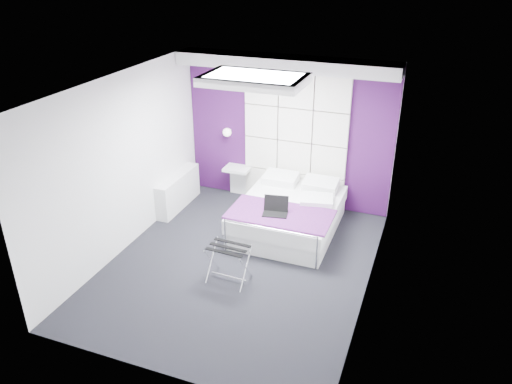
# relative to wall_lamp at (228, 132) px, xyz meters

# --- Properties ---
(floor) EXTENTS (4.40, 4.40, 0.00)m
(floor) POSITION_rel_wall_lamp_xyz_m (1.05, -2.06, -1.22)
(floor) COLOR black
(floor) RESTS_ON ground
(ceiling) EXTENTS (4.40, 4.40, 0.00)m
(ceiling) POSITION_rel_wall_lamp_xyz_m (1.05, -2.06, 1.38)
(ceiling) COLOR white
(ceiling) RESTS_ON wall_back
(wall_back) EXTENTS (3.60, 0.00, 3.60)m
(wall_back) POSITION_rel_wall_lamp_xyz_m (1.05, 0.14, 0.08)
(wall_back) COLOR white
(wall_back) RESTS_ON floor
(wall_left) EXTENTS (0.00, 4.40, 4.40)m
(wall_left) POSITION_rel_wall_lamp_xyz_m (-0.75, -2.06, 0.08)
(wall_left) COLOR white
(wall_left) RESTS_ON floor
(wall_right) EXTENTS (0.00, 4.40, 4.40)m
(wall_right) POSITION_rel_wall_lamp_xyz_m (2.85, -2.06, 0.08)
(wall_right) COLOR white
(wall_right) RESTS_ON floor
(accent_wall) EXTENTS (3.58, 0.02, 2.58)m
(accent_wall) POSITION_rel_wall_lamp_xyz_m (1.05, 0.13, 0.08)
(accent_wall) COLOR #3C1046
(accent_wall) RESTS_ON wall_back
(soffit) EXTENTS (3.58, 0.50, 0.20)m
(soffit) POSITION_rel_wall_lamp_xyz_m (1.05, -0.11, 1.28)
(soffit) COLOR white
(soffit) RESTS_ON wall_back
(headboard) EXTENTS (1.80, 0.08, 2.30)m
(headboard) POSITION_rel_wall_lamp_xyz_m (1.20, 0.08, -0.05)
(headboard) COLOR silver
(headboard) RESTS_ON wall_back
(skylight) EXTENTS (1.36, 0.86, 0.12)m
(skylight) POSITION_rel_wall_lamp_xyz_m (1.05, -1.46, 1.33)
(skylight) COLOR white
(skylight) RESTS_ON ceiling
(wall_lamp) EXTENTS (0.15, 0.15, 0.15)m
(wall_lamp) POSITION_rel_wall_lamp_xyz_m (0.00, 0.00, 0.00)
(wall_lamp) COLOR white
(wall_lamp) RESTS_ON wall_back
(radiator) EXTENTS (0.22, 1.20, 0.60)m
(radiator) POSITION_rel_wall_lamp_xyz_m (-0.64, -0.76, -0.92)
(radiator) COLOR white
(radiator) RESTS_ON floor
(bed) EXTENTS (1.56, 1.87, 0.66)m
(bed) POSITION_rel_wall_lamp_xyz_m (1.41, -0.86, -0.94)
(bed) COLOR white
(bed) RESTS_ON floor
(nightstand) EXTENTS (0.46, 0.36, 0.05)m
(nightstand) POSITION_rel_wall_lamp_xyz_m (0.19, -0.04, -0.66)
(nightstand) COLOR white
(nightstand) RESTS_ON wall_back
(luggage_rack) EXTENTS (0.54, 0.39, 0.53)m
(luggage_rack) POSITION_rel_wall_lamp_xyz_m (1.05, -2.46, -0.96)
(luggage_rack) COLOR silver
(luggage_rack) RESTS_ON floor
(laptop) EXTENTS (0.37, 0.26, 0.26)m
(laptop) POSITION_rel_wall_lamp_xyz_m (1.35, -1.32, -0.63)
(laptop) COLOR black
(laptop) RESTS_ON bed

